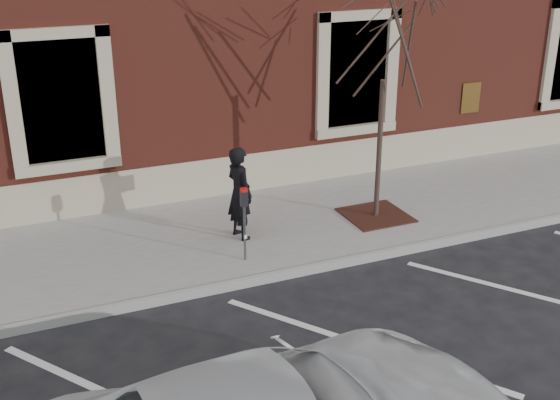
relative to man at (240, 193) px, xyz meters
name	(u,v)px	position (x,y,z in m)	size (l,w,h in m)	color
ground	(294,275)	(0.41, -1.44, -0.98)	(120.00, 120.00, 0.00)	#28282B
sidewalk_near	(255,230)	(0.41, 0.31, -0.91)	(40.00, 3.50, 0.15)	#AEA9A3
curb_near	(296,272)	(0.41, -1.49, -0.91)	(40.00, 0.12, 0.15)	#9E9E99
parking_stripes	(360,344)	(0.41, -3.64, -0.98)	(28.00, 4.40, 0.01)	silver
man	(240,193)	(0.00, 0.00, 0.00)	(0.61, 0.40, 1.67)	black
parking_meter	(244,211)	(-0.24, -0.88, 0.05)	(0.12, 0.09, 1.27)	#595B60
tree_grate	(376,215)	(2.69, -0.15, -0.82)	(1.17, 1.17, 0.03)	#3F1C14
sapling	(385,39)	(2.69, -0.15, 2.50)	(2.86, 2.86, 4.77)	#422F28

